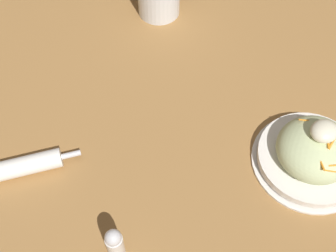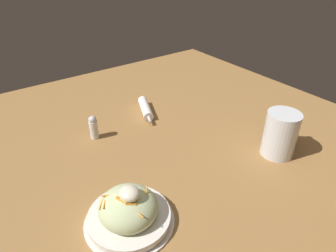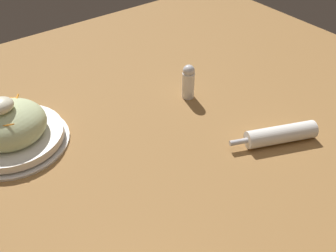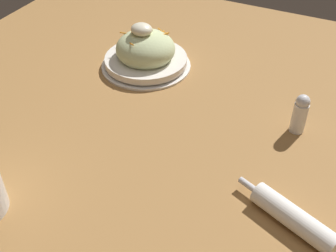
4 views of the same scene
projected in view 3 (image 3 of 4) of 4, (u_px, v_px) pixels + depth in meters
name	position (u px, v px, depth m)	size (l,w,h in m)	color
ground_plane	(187.00, 172.00, 0.70)	(1.43, 1.43, 0.00)	#9E703D
salad_plate	(12.00, 129.00, 0.74)	(0.21, 0.21, 0.11)	white
napkin_roll	(280.00, 135.00, 0.76)	(0.18, 0.09, 0.04)	white
salt_shaker	(188.00, 81.00, 0.86)	(0.03, 0.03, 0.08)	white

